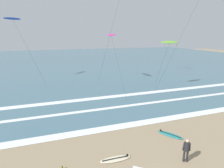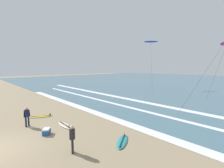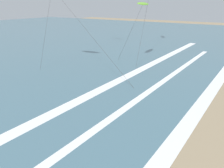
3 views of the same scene
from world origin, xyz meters
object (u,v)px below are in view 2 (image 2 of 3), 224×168
at_px(cooler_box, 46,131).
at_px(surfboard_near_water, 122,141).
at_px(surfer_mid_group, 72,137).
at_px(kite_blue_high_right, 151,42).
at_px(surfer_left_far, 27,115).
at_px(surfboard_right_spare, 65,125).
at_px(kite_magenta_low_near, 224,44).
at_px(surfboard_foreground_flat, 41,116).

bearing_deg(cooler_box, surfboard_near_water, 35.18).
xyz_separation_m(surfer_mid_group, kite_blue_high_right, (-13.14, 26.96, 9.40)).
bearing_deg(surfer_left_far, surfboard_right_spare, 50.95).
bearing_deg(kite_blue_high_right, kite_magenta_low_near, -20.43).
bearing_deg(kite_blue_high_right, cooler_box, -70.39).
bearing_deg(surfboard_near_water, surfboard_foreground_flat, -167.00).
bearing_deg(surfer_left_far, cooler_box, 12.37).
bearing_deg(surfboard_near_water, cooler_box, -144.82).
bearing_deg(kite_blue_high_right, surfboard_right_spare, -70.60).
height_order(surfer_mid_group, kite_blue_high_right, kite_blue_high_right).
height_order(surfboard_near_water, cooler_box, cooler_box).
xyz_separation_m(surfboard_right_spare, kite_blue_high_right, (-8.94, 25.38, 10.31)).
height_order(surfboard_near_water, kite_magenta_low_near, kite_magenta_low_near).
bearing_deg(kite_blue_high_right, surfboard_foreground_flat, -78.60).
height_order(surfer_mid_group, surfer_left_far, same).
height_order(surfer_left_far, kite_blue_high_right, kite_blue_high_right).
xyz_separation_m(surfboard_right_spare, kite_magenta_low_near, (6.19, 19.75, 7.78)).
relative_size(surfboard_right_spare, cooler_box, 2.79).
relative_size(surfer_mid_group, surfboard_near_water, 0.77).
xyz_separation_m(surfboard_foreground_flat, cooler_box, (4.42, -1.11, 0.18)).
height_order(surfer_mid_group, surfboard_right_spare, surfer_mid_group).
height_order(surfboard_foreground_flat, kite_magenta_low_near, kite_magenta_low_near).
height_order(surfboard_near_water, surfboard_foreground_flat, same).
bearing_deg(surfboard_foreground_flat, kite_magenta_low_near, 64.11).
xyz_separation_m(surfer_mid_group, surfer_left_far, (-6.08, -0.73, 0.00)).
relative_size(surfer_left_far, surfboard_foreground_flat, 0.74).
relative_size(surfboard_right_spare, kite_magenta_low_near, 0.18).
distance_m(surfboard_right_spare, cooler_box, 1.89).
bearing_deg(surfboard_right_spare, kite_blue_high_right, 109.40).
relative_size(surfer_mid_group, surfer_left_far, 1.00).
distance_m(surfboard_near_water, kite_magenta_low_near, 19.92).
bearing_deg(cooler_box, surfboard_right_spare, 112.55).
bearing_deg(surfer_mid_group, surfboard_right_spare, 159.46).
xyz_separation_m(surfer_left_far, kite_magenta_low_near, (8.07, 22.06, 6.86)).
height_order(surfer_left_far, surfboard_foreground_flat, surfer_left_far).
bearing_deg(surfboard_near_water, kite_blue_high_right, 120.58).
distance_m(kite_magenta_low_near, kite_blue_high_right, 16.35).
relative_size(surfboard_right_spare, kite_blue_high_right, 0.20).
distance_m(surfboard_near_water, surfboard_right_spare, 5.41).
xyz_separation_m(surfer_left_far, kite_blue_high_right, (-7.06, 27.69, 9.40)).
xyz_separation_m(surfboard_near_water, kite_magenta_low_near, (0.98, 18.32, 7.78)).
relative_size(surfer_mid_group, surfboard_right_spare, 0.76).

